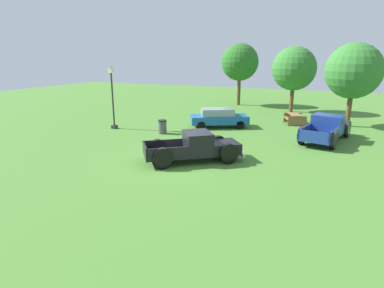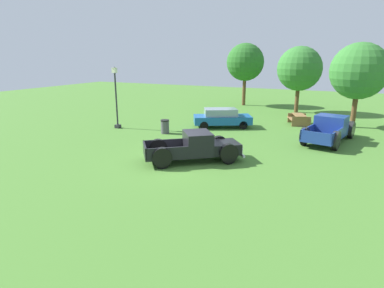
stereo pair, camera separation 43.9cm
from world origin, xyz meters
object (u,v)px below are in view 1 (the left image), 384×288
at_px(lamp_post_near, 113,97).
at_px(oak_tree_west, 294,69).
at_px(oak_tree_east, 354,71).
at_px(pickup_truck_behind_left, 327,128).
at_px(picnic_table, 295,118).
at_px(pickup_truck_foreground, 199,147).
at_px(sedan_distant_a, 219,117).
at_px(oak_tree_center, 240,62).
at_px(trash_can, 162,127).

height_order(lamp_post_near, oak_tree_west, oak_tree_west).
bearing_deg(oak_tree_east, pickup_truck_behind_left, -103.83).
relative_size(lamp_post_near, oak_tree_east, 0.72).
bearing_deg(picnic_table, pickup_truck_foreground, -105.49).
bearing_deg(pickup_truck_foreground, oak_tree_west, 83.00).
bearing_deg(sedan_distant_a, pickup_truck_foreground, -77.31).
relative_size(oak_tree_west, oak_tree_center, 0.93).
bearing_deg(pickup_truck_behind_left, oak_tree_east, 76.17).
bearing_deg(pickup_truck_behind_left, sedan_distant_a, 174.44).
xyz_separation_m(pickup_truck_behind_left, trash_can, (-10.39, -2.82, -0.29)).
bearing_deg(lamp_post_near, oak_tree_east, 26.68).
bearing_deg(trash_can, pickup_truck_behind_left, 15.17).
distance_m(picnic_table, oak_tree_center, 11.44).
height_order(picnic_table, oak_tree_east, oak_tree_east).
distance_m(pickup_truck_behind_left, oak_tree_west, 11.28).
distance_m(pickup_truck_foreground, lamp_post_near, 9.90).
xyz_separation_m(picnic_table, trash_can, (-7.86, -7.16, -0.01)).
bearing_deg(pickup_truck_foreground, trash_can, 135.81).
bearing_deg(oak_tree_east, lamp_post_near, -153.32).
xyz_separation_m(pickup_truck_foreground, oak_tree_west, (2.15, 17.49, 3.32)).
bearing_deg(pickup_truck_foreground, lamp_post_near, 152.67).
relative_size(picnic_table, oak_tree_west, 0.36).
relative_size(pickup_truck_behind_left, oak_tree_center, 0.85).
bearing_deg(oak_tree_west, oak_tree_center, 158.52).
bearing_deg(picnic_table, trash_can, -137.68).
distance_m(pickup_truck_foreground, oak_tree_west, 17.93).
relative_size(pickup_truck_foreground, trash_can, 5.19).
distance_m(sedan_distant_a, oak_tree_west, 10.75).
xyz_separation_m(trash_can, oak_tree_center, (0.91, 15.30, 4.05)).
xyz_separation_m(sedan_distant_a, trash_can, (-2.82, -3.55, -0.26)).
distance_m(picnic_table, oak_tree_west, 6.90).
bearing_deg(sedan_distant_a, oak_tree_center, 99.26).
relative_size(trash_can, oak_tree_center, 0.15).
bearing_deg(picnic_table, oak_tree_west, 100.54).
bearing_deg(oak_tree_west, lamp_post_near, -129.77).
height_order(oak_tree_west, oak_tree_center, oak_tree_center).
height_order(trash_can, oak_tree_center, oak_tree_center).
relative_size(pickup_truck_foreground, oak_tree_east, 0.80).
distance_m(trash_can, oak_tree_west, 15.08).
bearing_deg(sedan_distant_a, lamp_post_near, -152.52).
relative_size(oak_tree_east, oak_tree_west, 1.01).
relative_size(trash_can, oak_tree_west, 0.16).
bearing_deg(trash_can, oak_tree_east, 34.05).
xyz_separation_m(pickup_truck_behind_left, sedan_distant_a, (-7.57, 0.74, -0.03)).
bearing_deg(sedan_distant_a, oak_tree_east, 26.05).
height_order(oak_tree_east, oak_tree_west, oak_tree_east).
distance_m(pickup_truck_foreground, oak_tree_east, 14.60).
distance_m(oak_tree_east, oak_tree_center, 13.06).
xyz_separation_m(picnic_table, oak_tree_west, (-1.08, 5.83, 3.54)).
distance_m(pickup_truck_behind_left, lamp_post_near, 14.79).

